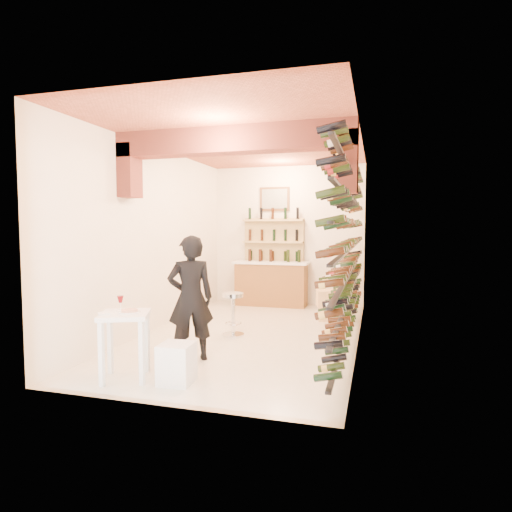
{
  "coord_description": "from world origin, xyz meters",
  "views": [
    {
      "loc": [
        2.0,
        -6.78,
        1.81
      ],
      "look_at": [
        0.0,
        0.3,
        1.3
      ],
      "focal_mm": 29.93,
      "sensor_mm": 36.0,
      "label": 1
    }
  ],
  "objects": [
    {
      "name": "wine_rack",
      "position": [
        1.53,
        0.0,
        1.55
      ],
      "size": [
        0.32,
        5.7,
        2.56
      ],
      "color": "black",
      "rests_on": "ground"
    },
    {
      "name": "chrome_barstool",
      "position": [
        -0.26,
        -0.16,
        0.41
      ],
      "size": [
        0.37,
        0.37,
        0.71
      ],
      "rotation": [
        0.0,
        0.0,
        -0.28
      ],
      "color": "silver",
      "rests_on": "ground"
    },
    {
      "name": "person",
      "position": [
        -0.4,
        -1.54,
        0.85
      ],
      "size": [
        0.74,
        0.67,
        1.69
      ],
      "primitive_type": "imported",
      "rotation": [
        0.0,
        0.0,
        3.7
      ],
      "color": "black",
      "rests_on": "ground"
    },
    {
      "name": "ground",
      "position": [
        0.0,
        0.0,
        0.0
      ],
      "size": [
        6.0,
        6.0,
        0.0
      ],
      "primitive_type": "plane",
      "color": "beige",
      "rests_on": "ground"
    },
    {
      "name": "room_shell",
      "position": [
        0.0,
        -0.26,
        2.25
      ],
      "size": [
        3.52,
        6.02,
        3.21
      ],
      "color": "#EFE5CF",
      "rests_on": "ground"
    },
    {
      "name": "crate_upper",
      "position": [
        1.18,
        1.42,
        0.43
      ],
      "size": [
        0.61,
        0.48,
        0.31
      ],
      "primitive_type": "cube",
      "rotation": [
        0.0,
        0.0,
        0.24
      ],
      "color": "#E1B57B",
      "rests_on": "crate_lower"
    },
    {
      "name": "crate_lower",
      "position": [
        1.18,
        1.42,
        0.14
      ],
      "size": [
        0.5,
        0.38,
        0.28
      ],
      "primitive_type": "cube",
      "rotation": [
        0.0,
        0.0,
        0.12
      ],
      "color": "#E1B57B",
      "rests_on": "ground"
    },
    {
      "name": "white_stool",
      "position": [
        -0.2,
        -2.38,
        0.23
      ],
      "size": [
        0.39,
        0.39,
        0.46
      ],
      "primitive_type": "cube",
      "rotation": [
        0.0,
        0.0,
        0.06
      ],
      "color": "white",
      "rests_on": "ground"
    },
    {
      "name": "back_shelving",
      "position": [
        -0.3,
        2.89,
        1.17
      ],
      "size": [
        1.4,
        0.31,
        2.73
      ],
      "color": "tan",
      "rests_on": "ground"
    },
    {
      "name": "tasting_table",
      "position": [
        -0.84,
        -2.42,
        0.65
      ],
      "size": [
        0.72,
        0.72,
        0.97
      ],
      "rotation": [
        0.0,
        0.0,
        0.39
      ],
      "color": "white",
      "rests_on": "ground"
    },
    {
      "name": "back_counter",
      "position": [
        -0.3,
        2.65,
        0.53
      ],
      "size": [
        1.7,
        0.62,
        1.29
      ],
      "color": "brown",
      "rests_on": "ground"
    }
  ]
}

